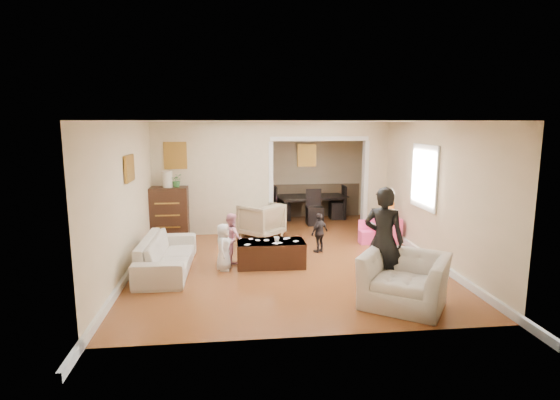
{
  "coord_description": "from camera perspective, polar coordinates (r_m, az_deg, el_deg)",
  "views": [
    {
      "loc": [
        -0.98,
        -8.45,
        2.57
      ],
      "look_at": [
        0.0,
        0.2,
        1.05
      ],
      "focal_mm": 28.35,
      "sensor_mm": 36.0,
      "label": 1
    }
  ],
  "objects": [
    {
      "name": "armchair_back",
      "position": [
        10.12,
        -2.44,
        -2.59
      ],
      "size": [
        1.17,
        1.17,
        0.77
      ],
      "primitive_type": "imported",
      "rotation": [
        0.0,
        0.0,
        3.92
      ],
      "color": "tan",
      "rests_on": "ground"
    },
    {
      "name": "floor",
      "position": [
        8.89,
        0.15,
        -6.91
      ],
      "size": [
        7.0,
        7.0,
        0.0
      ],
      "primitive_type": "plane",
      "color": "brown",
      "rests_on": "ground"
    },
    {
      "name": "window_pane",
      "position": [
        8.92,
        18.18,
        2.84
      ],
      "size": [
        0.03,
        0.95,
        1.1
      ],
      "primitive_type": "cube",
      "color": "white",
      "rests_on": "ground"
    },
    {
      "name": "cereal_box",
      "position": [
        9.99,
        13.93,
        -1.19
      ],
      "size": [
        0.2,
        0.08,
        0.3
      ],
      "primitive_type": "cube",
      "rotation": [
        0.0,
        0.0,
        0.05
      ],
      "color": "yellow",
      "rests_on": "play_table"
    },
    {
      "name": "child_kneel_a",
      "position": [
        7.87,
        -7.29,
        -6.04
      ],
      "size": [
        0.34,
        0.45,
        0.84
      ],
      "primitive_type": "imported",
      "rotation": [
        0.0,
        0.0,
        1.38
      ],
      "color": "white",
      "rests_on": "ground"
    },
    {
      "name": "armchair_front",
      "position": [
        6.61,
        15.71,
        -9.92
      ],
      "size": [
        1.51,
        1.47,
        0.74
      ],
      "primitive_type": "imported",
      "rotation": [
        0.0,
        0.0,
        -0.61
      ],
      "color": "beige",
      "rests_on": "ground"
    },
    {
      "name": "partition_left",
      "position": [
        10.34,
        -8.62,
        2.74
      ],
      "size": [
        2.75,
        0.18,
        2.6
      ],
      "primitive_type": "cube",
      "color": "beige",
      "rests_on": "ground"
    },
    {
      "name": "sofa",
      "position": [
        8.05,
        -14.39,
        -6.78
      ],
      "size": [
        0.86,
        2.09,
        0.61
      ],
      "primitive_type": "imported",
      "rotation": [
        0.0,
        0.0,
        1.55
      ],
      "color": "beige",
      "rests_on": "ground"
    },
    {
      "name": "table_lamp",
      "position": [
        10.04,
        -14.31,
        2.63
      ],
      "size": [
        0.22,
        0.22,
        0.36
      ],
      "primitive_type": "cylinder",
      "color": "beige",
      "rests_on": "dresser"
    },
    {
      "name": "framed_art_alcove",
      "position": [
        12.1,
        3.46,
        5.77
      ],
      "size": [
        0.45,
        0.03,
        0.55
      ],
      "primitive_type": "cube",
      "color": "brown"
    },
    {
      "name": "partition_right",
      "position": [
        10.89,
        12.09,
        2.99
      ],
      "size": [
        0.55,
        0.18,
        2.6
      ],
      "primitive_type": "cube",
      "color": "beige",
      "rests_on": "ground"
    },
    {
      "name": "toy_block",
      "position": [
        9.95,
        12.56,
        -1.92
      ],
      "size": [
        0.1,
        0.09,
        0.05
      ],
      "primitive_type": "cube",
      "rotation": [
        0.0,
        0.0,
        0.4
      ],
      "color": "red",
      "rests_on": "play_table"
    },
    {
      "name": "child_toddler",
      "position": [
        8.91,
        5.12,
        -4.22
      ],
      "size": [
        0.49,
        0.45,
        0.8
      ],
      "primitive_type": "imported",
      "rotation": [
        0.0,
        0.0,
        -2.46
      ],
      "color": "black",
      "rests_on": "ground"
    },
    {
      "name": "child_kneel_b",
      "position": [
        8.29,
        -6.22,
        -4.87
      ],
      "size": [
        0.48,
        0.54,
        0.93
      ],
      "primitive_type": "imported",
      "rotation": [
        0.0,
        0.0,
        1.9
      ],
      "color": "pink",
      "rests_on": "ground"
    },
    {
      "name": "dresser",
      "position": [
        10.16,
        -14.13,
        -1.66
      ],
      "size": [
        0.85,
        0.48,
        1.17
      ],
      "primitive_type": "cube",
      "color": "#361C10",
      "rests_on": "ground"
    },
    {
      "name": "partition_header",
      "position": [
        10.46,
        5.07,
        9.08
      ],
      "size": [
        2.22,
        0.18,
        0.35
      ],
      "primitive_type": "cube",
      "color": "beige",
      "rests_on": "partition_right"
    },
    {
      "name": "adult_person",
      "position": [
        6.87,
        13.2,
        -5.1
      ],
      "size": [
        0.72,
        0.66,
        1.65
      ],
      "primitive_type": "imported",
      "rotation": [
        0.0,
        0.0,
        2.57
      ],
      "color": "black",
      "rests_on": "ground"
    },
    {
      "name": "potted_plant",
      "position": [
        10.02,
        -13.17,
        2.48
      ],
      "size": [
        0.27,
        0.23,
        0.3
      ],
      "primitive_type": "imported",
      "color": "#3C7E38",
      "rests_on": "dresser"
    },
    {
      "name": "coffee_table",
      "position": [
        8.09,
        -1.18,
        -6.92
      ],
      "size": [
        1.23,
        0.63,
        0.46
      ],
      "primitive_type": "cube",
      "rotation": [
        0.0,
        0.0,
        -0.02
      ],
      "color": "#391D12",
      "rests_on": "ground"
    },
    {
      "name": "coffee_cup",
      "position": [
        7.98,
        -0.44,
        -5.11
      ],
      "size": [
        0.1,
        0.1,
        0.09
      ],
      "primitive_type": "imported",
      "rotation": [
        0.0,
        0.0,
        -0.02
      ],
      "color": "silver",
      "rests_on": "coffee_table"
    },
    {
      "name": "framed_art_partition",
      "position": [
        10.25,
        -13.35,
        5.61
      ],
      "size": [
        0.45,
        0.03,
        0.55
      ],
      "primitive_type": "cube",
      "color": "brown",
      "rests_on": "partition_left"
    },
    {
      "name": "play_bowl",
      "position": [
        9.79,
        13.96,
        -2.16
      ],
      "size": [
        0.22,
        0.22,
        0.05
      ],
      "primitive_type": "imported",
      "rotation": [
        0.0,
        0.0,
        0.05
      ],
      "color": "silver",
      "rests_on": "play_table"
    },
    {
      "name": "framed_art_sofa_wall",
      "position": [
        8.07,
        -18.85,
        3.9
      ],
      "size": [
        0.03,
        0.55,
        0.4
      ],
      "primitive_type": "cube",
      "color": "brown"
    },
    {
      "name": "dining_table",
      "position": [
        11.93,
        3.91,
        -0.96
      ],
      "size": [
        2.01,
        1.36,
        0.65
      ],
      "primitive_type": "imported",
      "rotation": [
        0.0,
        0.0,
        0.19
      ],
      "color": "black",
      "rests_on": "ground"
    },
    {
      "name": "cyan_cup",
      "position": [
        9.8,
        13.0,
        -2.03
      ],
      "size": [
        0.08,
        0.08,
        0.08
      ],
      "primitive_type": "cylinder",
      "color": "#29D1D1",
      "rests_on": "play_table"
    },
    {
      "name": "play_table",
      "position": [
        9.95,
        13.38,
        -3.72
      ],
      "size": [
        0.6,
        0.6,
        0.55
      ],
      "primitive_type": "cube",
      "rotation": [
        0.0,
        0.0,
        0.05
      ],
      "color": "#FB4283",
      "rests_on": "ground"
    },
    {
      "name": "craft_papers",
      "position": [
        8.05,
        -1.1,
        -5.31
      ],
      "size": [
        1.01,
        0.49,
        0.0
      ],
      "color": "white",
      "rests_on": "coffee_table"
    }
  ]
}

